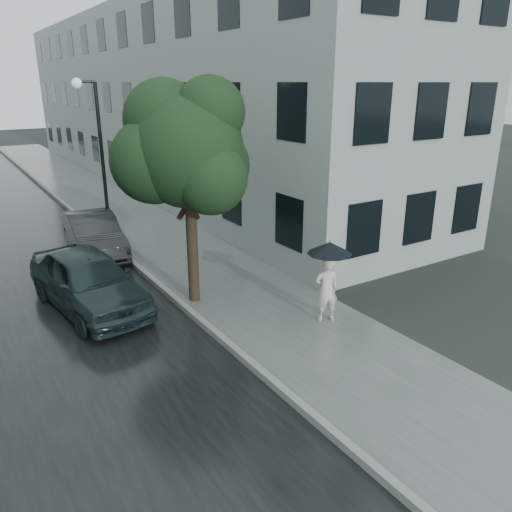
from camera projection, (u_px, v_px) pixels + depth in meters
ground at (297, 335)px, 11.13m from camera, size 120.00×120.00×0.00m
sidewalk at (129, 218)px, 20.82m from camera, size 3.50×60.00×0.01m
kerb_near at (85, 222)px, 19.87m from camera, size 0.15×60.00×0.15m
building_near at (169, 98)px, 27.96m from camera, size 7.02×36.00×9.00m
pedestrian at (326, 289)px, 11.57m from camera, size 0.66×0.53×1.58m
umbrella at (330, 248)px, 11.19m from camera, size 1.27×1.27×1.08m
street_tree at (186, 150)px, 11.80m from camera, size 3.47×3.15×5.52m
lamp_post at (97, 153)px, 16.48m from camera, size 0.85×0.35×5.48m
car_near at (88, 280)px, 12.24m from camera, size 2.35×4.57×1.49m
car_far at (94, 234)px, 16.18m from camera, size 1.70×4.17×1.35m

